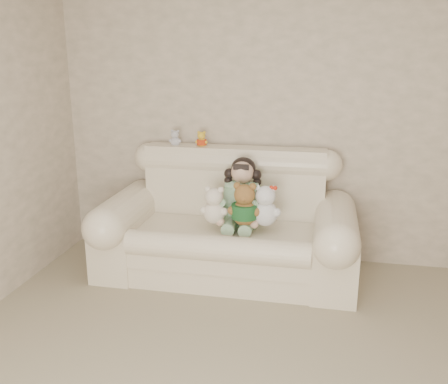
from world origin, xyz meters
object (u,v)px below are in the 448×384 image
(sofa, at_px, (226,216))
(white_cat, at_px, (266,201))
(brown_teddy, at_px, (245,200))
(cream_teddy, at_px, (214,202))
(seated_child, at_px, (242,192))

(sofa, distance_m, white_cat, 0.39)
(brown_teddy, relative_size, cream_teddy, 1.15)
(seated_child, height_order, cream_teddy, seated_child)
(seated_child, xyz_separation_m, white_cat, (0.21, -0.19, -0.01))
(sofa, bearing_deg, cream_teddy, -117.64)
(seated_child, distance_m, brown_teddy, 0.23)
(sofa, relative_size, seated_child, 3.62)
(seated_child, relative_size, cream_teddy, 1.64)
(brown_teddy, xyz_separation_m, cream_teddy, (-0.24, 0.00, -0.03))
(seated_child, height_order, white_cat, seated_child)
(sofa, height_order, white_cat, sofa)
(brown_teddy, height_order, cream_teddy, brown_teddy)
(sofa, xyz_separation_m, white_cat, (0.33, -0.11, 0.18))
(seated_child, bearing_deg, sofa, -137.18)
(seated_child, relative_size, brown_teddy, 1.43)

